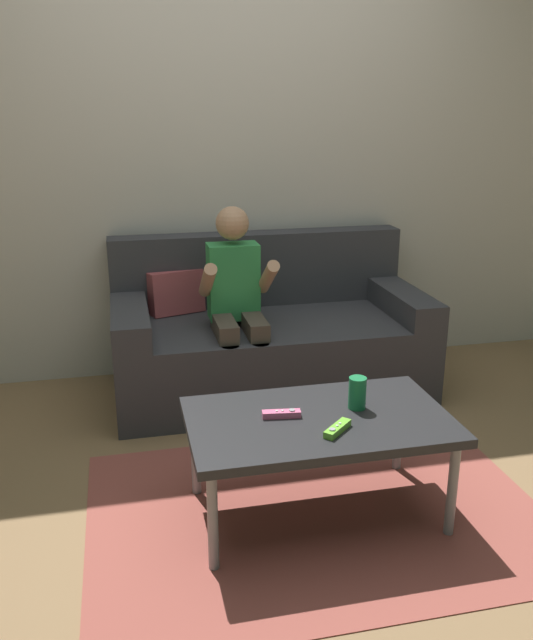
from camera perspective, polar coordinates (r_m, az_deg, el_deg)
name	(u,v)px	position (r m, az deg, el deg)	size (l,w,h in m)	color
ground_plane	(295,502)	(2.69, 2.45, -15.43)	(9.97, 9.97, 0.00)	olive
wall_back	(226,150)	(3.73, -3.53, 14.42)	(4.98, 0.05, 2.50)	beige
couch	(267,338)	(3.57, 0.04, -1.57)	(1.63, 0.80, 0.81)	#38383D
person_seated_on_couch	(237,299)	(3.27, -2.59, 1.86)	(0.36, 0.44, 1.02)	#4C4238
coffee_table	(318,426)	(2.45, 4.51, -9.09)	(0.96, 0.57, 0.40)	#232326
area_rug	(316,511)	(2.64, 4.31, -16.14)	(1.72, 1.22, 0.01)	#9E4C42
game_remote_lime_near_edge	(337,429)	(2.33, 6.14, -9.32)	(0.13, 0.12, 0.03)	#72C638
game_remote_pink_center	(282,414)	(2.42, 1.31, -8.11)	(0.14, 0.05, 0.03)	pink
soda_can	(357,393)	(2.49, 7.85, -6.26)	(0.07, 0.07, 0.12)	#1E7F47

